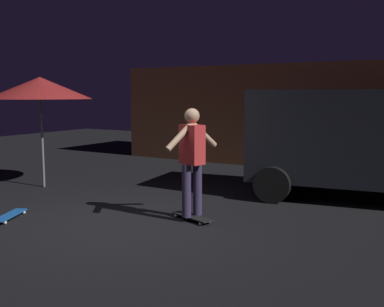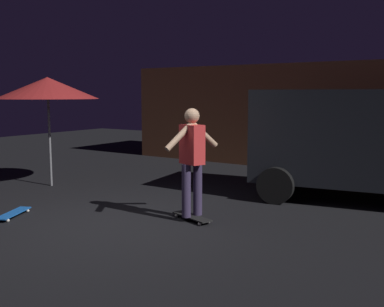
# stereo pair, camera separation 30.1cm
# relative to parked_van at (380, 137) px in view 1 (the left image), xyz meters

# --- Properties ---
(ground_plane) EXTENTS (28.00, 28.00, 0.00)m
(ground_plane) POSITION_rel_parked_van_xyz_m (-3.09, -3.89, -1.16)
(ground_plane) COLOR black
(low_building) EXTENTS (10.54, 3.34, 2.74)m
(low_building) POSITION_rel_parked_van_xyz_m (-2.49, 4.12, 0.21)
(low_building) COLOR #C67A47
(low_building) RESTS_ON ground_plane
(parked_van) EXTENTS (4.84, 2.81, 2.03)m
(parked_van) POSITION_rel_parked_van_xyz_m (0.00, 0.00, 0.00)
(parked_van) COLOR black
(parked_van) RESTS_ON ground_plane
(patio_umbrella) EXTENTS (2.10, 2.10, 2.30)m
(patio_umbrella) POSITION_rel_parked_van_xyz_m (-6.23, -2.41, 0.91)
(patio_umbrella) COLOR slate
(patio_umbrella) RESTS_ON ground_plane
(skateboard_ridden) EXTENTS (0.80, 0.45, 0.07)m
(skateboard_ridden) POSITION_rel_parked_van_xyz_m (-2.22, -3.01, -1.11)
(skateboard_ridden) COLOR black
(skateboard_ridden) RESTS_ON ground_plane
(skateboard_spare) EXTENTS (0.51, 0.79, 0.07)m
(skateboard_spare) POSITION_rel_parked_van_xyz_m (-4.72, -4.42, -1.11)
(skateboard_spare) COLOR #1959B2
(skateboard_spare) RESTS_ON ground_plane
(skater) EXTENTS (0.43, 0.96, 1.67)m
(skater) POSITION_rel_parked_van_xyz_m (-2.22, -3.01, -0.12)
(skater) COLOR #382D4C
(skater) RESTS_ON skateboard_ridden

